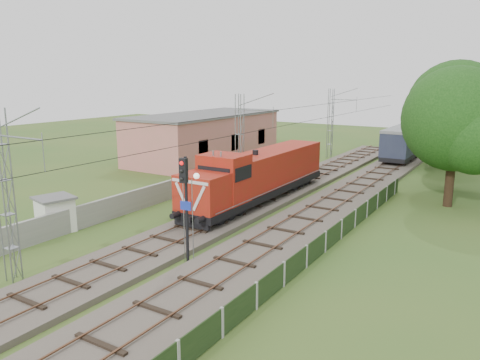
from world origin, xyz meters
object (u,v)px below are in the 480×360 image
Objects in this scene: locomotive at (258,175)px; signal_post at (185,192)px; coach_rake at (460,113)px; relay_hut at (55,214)px.

locomotive is 12.45m from signal_post.
signal_post is at bearing -77.53° from locomotive.
relay_hut is (-12.40, -83.66, -1.26)m from coach_rake.
signal_post reaches higher than coach_rake.
locomotive is at bearing 58.65° from relay_hut.
locomotive is 0.16× the size of coach_rake.
signal_post reaches higher than relay_hut.
signal_post is at bearing 0.52° from relay_hut.
coach_rake is at bearing 86.00° from locomotive.
locomotive is 6.47× the size of relay_hut.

